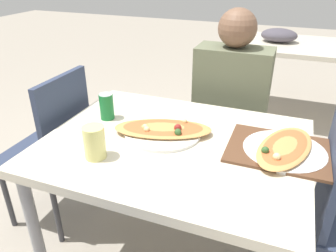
{
  "coord_description": "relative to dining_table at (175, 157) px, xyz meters",
  "views": [
    {
      "loc": [
        0.4,
        -1.12,
        1.42
      ],
      "look_at": [
        -0.04,
        0.01,
        0.79
      ],
      "focal_mm": 35.0,
      "sensor_mm": 36.0,
      "label": 1
    }
  ],
  "objects": [
    {
      "name": "dining_table",
      "position": [
        0.0,
        0.0,
        0.0
      ],
      "size": [
        1.09,
        0.86,
        0.73
      ],
      "color": "beige",
      "rests_on": "ground_plane"
    },
    {
      "name": "chair_far_seated",
      "position": [
        0.11,
        0.76,
        -0.14
      ],
      "size": [
        0.4,
        0.4,
        0.91
      ],
      "rotation": [
        0.0,
        0.0,
        3.14
      ],
      "color": "#2D3851",
      "rests_on": "ground_plane"
    },
    {
      "name": "chair_side_left",
      "position": [
        -0.73,
        0.08,
        -0.14
      ],
      "size": [
        0.4,
        0.4,
        0.91
      ],
      "rotation": [
        0.0,
        0.0,
        1.57
      ],
      "color": "#2D3851",
      "rests_on": "ground_plane"
    },
    {
      "name": "person_seated",
      "position": [
        0.11,
        0.65,
        0.05
      ],
      "size": [
        0.42,
        0.24,
        1.19
      ],
      "rotation": [
        0.0,
        0.0,
        3.14
      ],
      "color": "#2D2D38",
      "rests_on": "ground_plane"
    },
    {
      "name": "pizza_main",
      "position": [
        -0.07,
        0.05,
        0.09
      ],
      "size": [
        0.46,
        0.34,
        0.06
      ],
      "color": "white",
      "rests_on": "dining_table"
    },
    {
      "name": "soda_can",
      "position": [
        -0.38,
        0.09,
        0.14
      ],
      "size": [
        0.07,
        0.07,
        0.12
      ],
      "color": "#197233",
      "rests_on": "dining_table"
    },
    {
      "name": "drink_glass",
      "position": [
        -0.25,
        -0.22,
        0.14
      ],
      "size": [
        0.08,
        0.08,
        0.13
      ],
      "color": "#E0DB7F",
      "rests_on": "dining_table"
    },
    {
      "name": "serving_tray",
      "position": [
        0.41,
        0.08,
        0.08
      ],
      "size": [
        0.39,
        0.32,
        0.01
      ],
      "color": "brown",
      "rests_on": "dining_table"
    },
    {
      "name": "pizza_second",
      "position": [
        0.43,
        0.07,
        0.09
      ],
      "size": [
        0.32,
        0.42,
        0.05
      ],
      "color": "white",
      "rests_on": "dining_table"
    },
    {
      "name": "background_table",
      "position": [
        0.44,
        2.04,
        0.02
      ],
      "size": [
        1.1,
        0.8,
        0.85
      ],
      "color": "beige",
      "rests_on": "ground_plane"
    }
  ]
}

